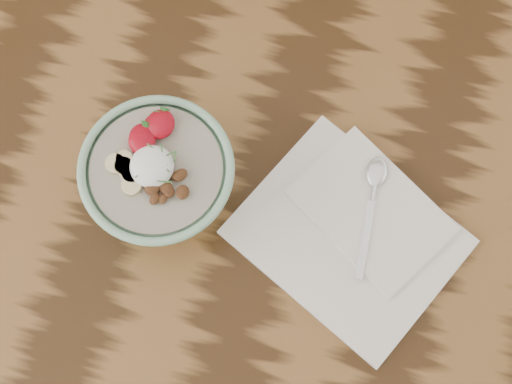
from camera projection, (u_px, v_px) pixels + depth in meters
The scene contains 4 objects.
table at pixel (145, 155), 111.54cm from camera, with size 160.00×90.00×75.00cm.
breakfast_bowl at pixel (160, 177), 93.75cm from camera, with size 20.00×20.00×13.39cm.
napkin at pixel (353, 231), 98.04cm from camera, with size 35.10×32.56×1.73cm.
spoon at pixel (374, 189), 98.24cm from camera, with size 3.21×17.49×0.91cm.
Camera 1 is at (26.15, -29.49, 171.63)cm, focal length 50.00 mm.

